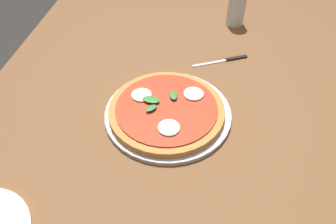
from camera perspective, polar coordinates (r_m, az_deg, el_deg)
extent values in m
plane|color=#2D2B28|center=(1.53, 2.28, -17.81)|extent=(6.00, 6.00, 0.00)
cube|color=brown|center=(0.95, 3.51, 2.54)|extent=(1.35, 1.17, 0.04)
cube|color=brown|center=(1.73, -12.16, 8.18)|extent=(0.07, 0.07, 0.70)
cube|color=brown|center=(1.71, 22.06, 5.00)|extent=(0.07, 0.07, 0.70)
cylinder|color=silver|center=(0.86, 0.00, -0.19)|extent=(0.33, 0.33, 0.01)
cylinder|color=#C6843F|center=(0.85, -0.26, 0.29)|extent=(0.30, 0.30, 0.02)
cylinder|color=#B7381E|center=(0.84, -0.26, 0.82)|extent=(0.27, 0.27, 0.00)
cylinder|color=beige|center=(0.79, 0.15, -2.77)|extent=(0.05, 0.05, 0.00)
cylinder|color=beige|center=(0.88, 4.51, 3.18)|extent=(0.05, 0.05, 0.00)
cylinder|color=beige|center=(0.87, -4.67, 3.00)|extent=(0.05, 0.05, 0.00)
ellipsoid|color=#337F38|center=(0.83, -2.96, 0.71)|extent=(0.04, 0.03, 0.00)
ellipsoid|color=#337F38|center=(0.85, -2.99, 2.20)|extent=(0.03, 0.05, 0.00)
ellipsoid|color=#337F38|center=(0.86, 0.98, 2.97)|extent=(0.04, 0.03, 0.00)
cube|color=black|center=(1.08, 11.91, 9.26)|extent=(0.04, 0.07, 0.01)
cube|color=silver|center=(1.05, 7.26, 8.49)|extent=(0.05, 0.11, 0.00)
cylinder|color=silver|center=(1.24, 11.87, 17.07)|extent=(0.06, 0.06, 0.11)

